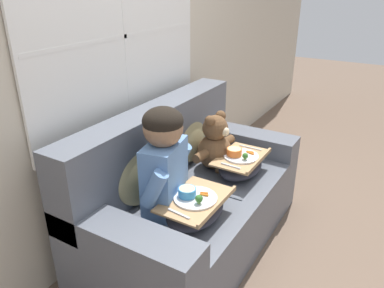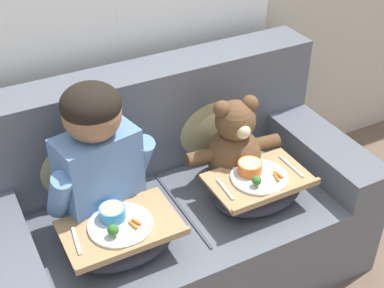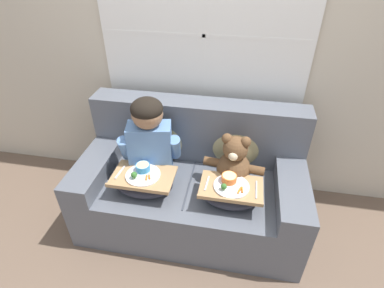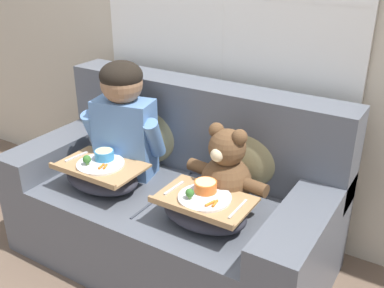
{
  "view_description": "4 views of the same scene",
  "coord_description": "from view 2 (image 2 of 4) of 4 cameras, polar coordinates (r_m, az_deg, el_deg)",
  "views": [
    {
      "loc": [
        -1.85,
        -1.07,
        1.71
      ],
      "look_at": [
        0.13,
        0.11,
        0.68
      ],
      "focal_mm": 35.0,
      "sensor_mm": 36.0,
      "label": 1
    },
    {
      "loc": [
        -0.76,
        -1.6,
        1.98
      ],
      "look_at": [
        0.08,
        -0.01,
        0.73
      ],
      "focal_mm": 50.0,
      "sensor_mm": 36.0,
      "label": 2
    },
    {
      "loc": [
        0.32,
        -1.68,
        1.98
      ],
      "look_at": [
        -0.01,
        0.11,
        0.7
      ],
      "focal_mm": 28.0,
      "sensor_mm": 36.0,
      "label": 3
    },
    {
      "loc": [
        1.18,
        -1.67,
        1.64
      ],
      "look_at": [
        0.08,
        0.09,
        0.69
      ],
      "focal_mm": 42.0,
      "sensor_mm": 36.0,
      "label": 4
    }
  ],
  "objects": [
    {
      "name": "teddy_bear",
      "position": [
        2.38,
        4.56,
        -0.22
      ],
      "size": [
        0.45,
        0.32,
        0.42
      ],
      "color": "brown",
      "rests_on": "couch"
    },
    {
      "name": "couch",
      "position": [
        2.46,
        -2.44,
        -7.09
      ],
      "size": [
        1.69,
        0.87,
        0.94
      ],
      "color": "#565B66",
      "rests_on": "ground_plane"
    },
    {
      "name": "throw_pillow_behind_child",
      "position": [
        2.32,
        -11.46,
        -1.16
      ],
      "size": [
        0.43,
        0.21,
        0.44
      ],
      "color": "tan",
      "rests_on": "couch"
    },
    {
      "name": "lap_tray_child",
      "position": [
        2.1,
        -7.51,
        -9.86
      ],
      "size": [
        0.44,
        0.3,
        0.2
      ],
      "color": "#2D2D38",
      "rests_on": "child_figure"
    },
    {
      "name": "throw_pillow_behind_teddy",
      "position": [
        2.52,
        2.09,
        2.71
      ],
      "size": [
        0.39,
        0.19,
        0.4
      ],
      "color": "tan",
      "rests_on": "couch"
    },
    {
      "name": "lap_tray_teddy",
      "position": [
        2.31,
        7.03,
        -4.78
      ],
      "size": [
        0.43,
        0.28,
        0.2
      ],
      "color": "#2D2D38",
      "rests_on": "teddy_bear"
    },
    {
      "name": "ground_plane",
      "position": [
        2.66,
        -1.61,
        -13.37
      ],
      "size": [
        14.0,
        14.0,
        0.0
      ],
      "primitive_type": "plane",
      "color": "brown"
    },
    {
      "name": "child_figure",
      "position": [
        2.07,
        -10.13,
        -0.83
      ],
      "size": [
        0.47,
        0.26,
        0.64
      ],
      "color": "#5B84BC",
      "rests_on": "couch"
    }
  ]
}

